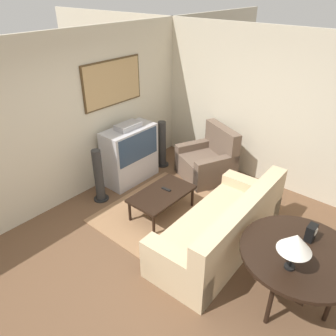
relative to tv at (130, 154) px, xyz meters
name	(u,v)px	position (x,y,z in m)	size (l,w,h in m)	color
ground_plane	(167,251)	(-1.02, -1.76, -0.53)	(12.00, 12.00, 0.00)	brown
wall_back	(64,122)	(-1.00, 0.37, 0.82)	(12.00, 0.10, 2.70)	beige
wall_right	(267,110)	(1.61, -1.76, 0.82)	(0.06, 12.00, 2.70)	beige
area_rug	(161,211)	(-0.39, -1.09, -0.53)	(1.96, 1.51, 0.01)	#99704C
tv	(130,154)	(0.00, 0.00, 0.00)	(1.01, 0.48, 1.13)	#B7B7BC
couch	(222,229)	(-0.45, -2.27, -0.22)	(2.23, 1.00, 0.90)	#CCB289
armchair	(208,162)	(1.02, -1.02, -0.22)	(1.14, 1.18, 0.97)	brown
coffee_table	(162,195)	(-0.41, -1.14, -0.17)	(1.03, 0.60, 0.40)	black
console_table	(300,257)	(-0.68, -3.37, 0.16)	(1.28, 1.28, 0.75)	black
table_lamp	(296,243)	(-0.97, -3.36, 0.55)	(0.34, 0.34, 0.43)	black
mantel_clock	(311,233)	(-0.42, -3.36, 0.32)	(0.14, 0.10, 0.20)	black
remote	(166,189)	(-0.30, -1.13, -0.12)	(0.05, 0.16, 0.02)	black
speaker_tower_left	(99,177)	(-0.80, -0.08, -0.09)	(0.26, 0.26, 0.94)	black
speaker_tower_right	(162,145)	(0.80, -0.08, -0.09)	(0.26, 0.26, 0.94)	black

